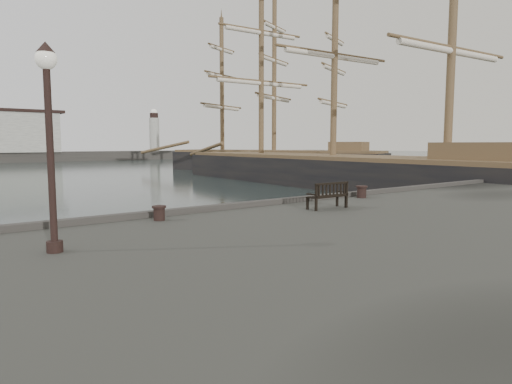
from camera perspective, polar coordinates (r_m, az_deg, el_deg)
ground at (r=16.96m, az=2.86°, el=-6.62°), size 400.00×400.00×0.00m
bench at (r=15.38m, az=8.93°, el=-1.06°), size 1.51×0.57×0.86m
bollard_left at (r=13.16m, az=-12.01°, el=-2.60°), size 0.43×0.43×0.42m
bollard_right at (r=18.74m, az=13.07°, el=0.03°), size 0.59×0.59×0.48m
lamp_post at (r=9.80m, az=-24.49°, el=8.28°), size 0.41×0.41×4.10m
tall_ship_main at (r=41.53m, az=9.54°, el=1.88°), size 10.37×40.59×30.14m
tall_ship_far at (r=62.15m, az=2.25°, el=3.39°), size 17.67×30.01×25.63m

